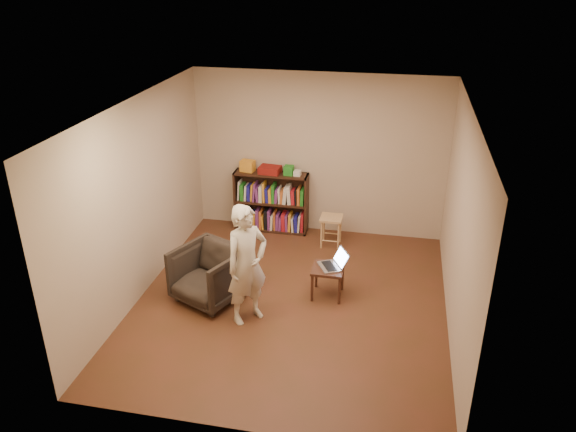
% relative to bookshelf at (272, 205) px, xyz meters
% --- Properties ---
extents(floor, '(4.50, 4.50, 0.00)m').
position_rel_bookshelf_xyz_m(floor, '(0.74, -2.09, -0.44)').
color(floor, '#492D17').
rests_on(floor, ground).
extents(ceiling, '(4.50, 4.50, 0.00)m').
position_rel_bookshelf_xyz_m(ceiling, '(0.74, -2.09, 2.16)').
color(ceiling, white).
rests_on(ceiling, wall_back).
extents(wall_back, '(4.00, 0.00, 4.00)m').
position_rel_bookshelf_xyz_m(wall_back, '(0.74, 0.16, 0.86)').
color(wall_back, '#BEA690').
rests_on(wall_back, floor).
extents(wall_left, '(0.00, 4.50, 4.50)m').
position_rel_bookshelf_xyz_m(wall_left, '(-1.26, -2.09, 0.86)').
color(wall_left, '#BEA690').
rests_on(wall_left, floor).
extents(wall_right, '(0.00, 4.50, 4.50)m').
position_rel_bookshelf_xyz_m(wall_right, '(2.74, -2.09, 0.86)').
color(wall_right, '#BEA690').
rests_on(wall_right, floor).
extents(bookshelf, '(1.20, 0.30, 1.00)m').
position_rel_bookshelf_xyz_m(bookshelf, '(0.00, 0.00, 0.00)').
color(bookshelf, black).
rests_on(bookshelf, floor).
extents(box_yellow, '(0.24, 0.19, 0.18)m').
position_rel_bookshelf_xyz_m(box_yellow, '(-0.39, 0.01, 0.65)').
color(box_yellow, orange).
rests_on(box_yellow, bookshelf).
extents(red_cloth, '(0.36, 0.28, 0.11)m').
position_rel_bookshelf_xyz_m(red_cloth, '(-0.02, -0.01, 0.62)').
color(red_cloth, maroon).
rests_on(red_cloth, bookshelf).
extents(box_green, '(0.15, 0.15, 0.15)m').
position_rel_bookshelf_xyz_m(box_green, '(0.29, -0.02, 0.63)').
color(box_green, '#227920').
rests_on(box_green, bookshelf).
extents(box_white, '(0.12, 0.12, 0.09)m').
position_rel_bookshelf_xyz_m(box_white, '(0.44, -0.04, 0.60)').
color(box_white, silver).
rests_on(box_white, bookshelf).
extents(stool, '(0.34, 0.34, 0.48)m').
position_rel_bookshelf_xyz_m(stool, '(1.04, -0.37, -0.05)').
color(stool, '#A98552').
rests_on(stool, floor).
extents(armchair, '(1.05, 1.06, 0.74)m').
position_rel_bookshelf_xyz_m(armchair, '(-0.33, -2.21, -0.07)').
color(armchair, black).
rests_on(armchair, floor).
extents(side_table, '(0.41, 0.41, 0.42)m').
position_rel_bookshelf_xyz_m(side_table, '(1.19, -1.82, -0.09)').
color(side_table, black).
rests_on(side_table, floor).
extents(laptop, '(0.46, 0.45, 0.22)m').
position_rel_bookshelf_xyz_m(laptop, '(1.26, -1.77, 0.04)').
color(laptop, '#BBBCC0').
rests_on(laptop, side_table).
extents(person, '(0.65, 0.67, 1.54)m').
position_rel_bookshelf_xyz_m(person, '(0.29, -2.54, 0.33)').
color(person, beige).
rests_on(person, floor).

